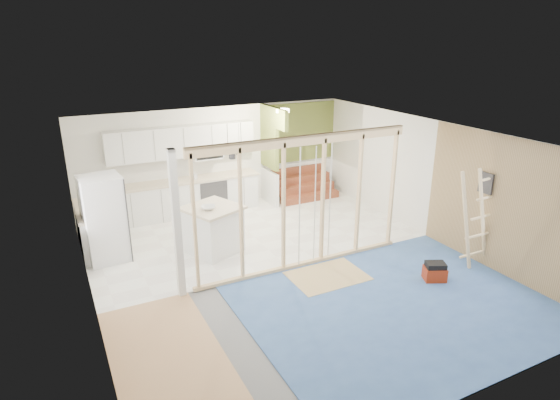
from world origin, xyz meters
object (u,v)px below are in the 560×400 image
island (213,230)px  toolbox (435,272)px  ladder (476,219)px  fridge (105,219)px

island → toolbox: (3.20, -2.99, -0.32)m
toolbox → ladder: size_ratio=0.24×
fridge → island: size_ratio=1.32×
island → toolbox: island is taller
island → toolbox: 4.39m
toolbox → fridge: bearing=170.3°
island → ladder: size_ratio=0.68×
island → ladder: bearing=-56.8°
fridge → ladder: (6.21, -3.50, 0.13)m
island → fridge: bearing=140.8°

